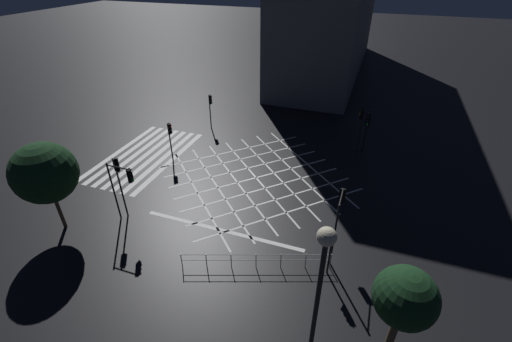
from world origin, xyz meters
TOP-DOWN VIEW (x-y plane):
  - ground_plane at (0.00, 0.00)m, footprint 200.00×200.00m
  - road_markings at (0.32, -6.01)m, footprint 16.64×21.90m
  - traffic_light_sw_cross at (-7.36, -7.49)m, footprint 0.36×0.39m
  - traffic_light_se_cross at (7.84, -6.15)m, footprint 0.36×1.91m
  - traffic_light_ne_cross at (7.87, 6.99)m, footprint 0.36×0.39m
  - traffic_light_nw_cross at (-6.88, 7.16)m, footprint 0.36×0.39m
  - traffic_light_nw_main at (-6.41, 7.73)m, footprint 2.01×0.36m
  - traffic_light_se_main at (7.39, -6.77)m, footprint 0.39×0.36m
  - traffic_light_median_south at (-0.22, -7.75)m, footprint 0.36×0.39m
  - traffic_light_ne_main at (6.18, 7.13)m, footprint 1.98×0.36m
  - street_lamp_west at (15.66, 7.33)m, footprint 0.49×0.49m
  - street_tree_near at (11.97, 10.30)m, footprint 2.48×2.48m
  - street_tree_far at (9.83, -9.94)m, footprint 3.80×3.80m
  - pedestrian_railing at (8.86, 3.15)m, footprint 2.90×8.07m

SIDE VIEW (x-z plane):
  - ground_plane at x=0.00m, z-range 0.00..0.00m
  - road_markings at x=0.32m, z-range 0.00..0.01m
  - pedestrian_railing at x=8.86m, z-range 0.15..1.20m
  - traffic_light_ne_cross at x=7.87m, z-range 0.69..3.90m
  - traffic_light_median_south at x=-0.22m, z-range 0.76..4.30m
  - traffic_light_sw_cross at x=-7.36m, z-range 0.77..4.36m
  - traffic_light_nw_cross at x=-6.88m, z-range 0.92..5.21m
  - traffic_light_ne_main at x=6.18m, z-range 0.98..5.31m
  - traffic_light_se_cross at x=7.84m, z-range 1.00..5.41m
  - traffic_light_nw_main at x=-6.41m, z-range 1.01..5.46m
  - traffic_light_se_main at x=7.39m, z-range 0.96..5.53m
  - street_tree_near at x=11.97m, z-range 1.45..6.94m
  - street_tree_far at x=9.83m, z-range 1.18..7.34m
  - street_lamp_west at x=15.66m, z-range 1.69..11.65m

